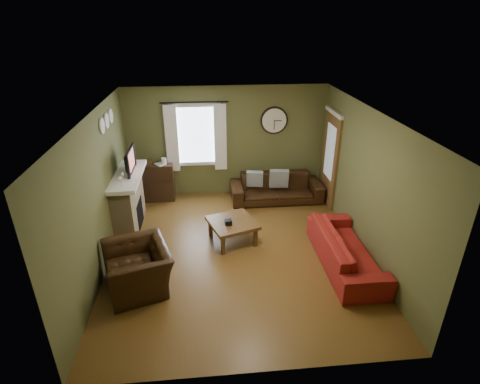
{
  "coord_description": "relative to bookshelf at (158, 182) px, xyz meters",
  "views": [
    {
      "loc": [
        -0.5,
        -5.78,
        4.02
      ],
      "look_at": [
        0.1,
        0.4,
        1.05
      ],
      "focal_mm": 28.0,
      "sensor_mm": 36.0,
      "label": 1
    }
  ],
  "objects": [
    {
      "name": "pillow_left",
      "position": [
        2.82,
        -0.28,
        0.1
      ],
      "size": [
        0.45,
        0.18,
        0.44
      ],
      "primitive_type": "cube",
      "rotation": [
        0.0,
        0.0,
        -0.12
      ],
      "color": "#8E99A3",
      "rests_on": "sofa_brown"
    },
    {
      "name": "pillow_right",
      "position": [
        2.26,
        -0.25,
        0.1
      ],
      "size": [
        0.39,
        0.18,
        0.38
      ],
      "primitive_type": "cube",
      "rotation": [
        0.0,
        0.0,
        -0.18
      ],
      "color": "#8E99A3",
      "rests_on": "sofa_brown"
    },
    {
      "name": "bookshelf",
      "position": [
        0.0,
        0.0,
        0.0
      ],
      "size": [
        0.76,
        0.32,
        0.9
      ],
      "primitive_type": null,
      "color": "black",
      "rests_on": "floor"
    },
    {
      "name": "medallion_left",
      "position": [
        -0.63,
        -1.56,
        1.8
      ],
      "size": [
        0.28,
        0.28,
        0.03
      ],
      "primitive_type": "cylinder",
      "color": "white",
      "rests_on": "wall_left"
    },
    {
      "name": "wall_front",
      "position": [
        1.65,
        -4.96,
        0.85
      ],
      "size": [
        4.6,
        0.0,
        2.6
      ],
      "primitive_type": "cube",
      "color": "brown",
      "rests_on": "ground"
    },
    {
      "name": "tv_screen",
      "position": [
        -0.32,
        -1.06,
        0.96
      ],
      "size": [
        0.02,
        0.62,
        0.36
      ],
      "primitive_type": "cube",
      "color": "#994C3F",
      "rests_on": "mantel"
    },
    {
      "name": "firebox",
      "position": [
        -0.26,
        -1.21,
        -0.15
      ],
      "size": [
        0.04,
        0.6,
        0.55
      ],
      "primitive_type": "cube",
      "color": "black",
      "rests_on": "fireplace"
    },
    {
      "name": "armchair",
      "position": [
        -0.0,
        -3.16,
        -0.09
      ],
      "size": [
        1.26,
        1.35,
        0.71
      ],
      "primitive_type": "imported",
      "rotation": [
        0.0,
        0.0,
        -1.25
      ],
      "color": "black",
      "rests_on": "floor"
    },
    {
      "name": "curtain_left",
      "position": [
        0.4,
        0.12,
        1.0
      ],
      "size": [
        0.28,
        0.04,
        1.55
      ],
      "primitive_type": "cube",
      "color": "white",
      "rests_on": "wall_back"
    },
    {
      "name": "wall_left",
      "position": [
        -0.65,
        -2.36,
        0.85
      ],
      "size": [
        0.0,
        5.2,
        2.6
      ],
      "primitive_type": "cube",
      "color": "brown",
      "rests_on": "ground"
    },
    {
      "name": "sofa_brown",
      "position": [
        2.77,
        -0.28,
        -0.14
      ],
      "size": [
        2.12,
        0.83,
        0.62
      ],
      "primitive_type": "imported",
      "color": "black",
      "rests_on": "floor"
    },
    {
      "name": "medallion_right",
      "position": [
        -0.63,
        -0.86,
        1.8
      ],
      "size": [
        0.28,
        0.28,
        0.03
      ],
      "primitive_type": "cylinder",
      "color": "white",
      "rests_on": "wall_left"
    },
    {
      "name": "curtain_rod",
      "position": [
        0.95,
        0.12,
        1.82
      ],
      "size": [
        0.03,
        0.03,
        1.5
      ],
      "primitive_type": "cylinder",
      "color": "black",
      "rests_on": "wall_back"
    },
    {
      "name": "tissue_box",
      "position": [
        1.51,
        -2.08,
        -0.05
      ],
      "size": [
        0.14,
        0.14,
        0.09
      ],
      "primitive_type": "cube",
      "rotation": [
        0.0,
        0.0,
        0.12
      ],
      "color": "black",
      "rests_on": "coffee_table"
    },
    {
      "name": "wine_glass_a",
      "position": [
        -0.4,
        -1.82,
        0.83
      ],
      "size": [
        0.07,
        0.07,
        0.2
      ],
      "primitive_type": null,
      "color": "white",
      "rests_on": "mantel"
    },
    {
      "name": "wine_glass_b",
      "position": [
        -0.4,
        -1.61,
        0.83
      ],
      "size": [
        0.07,
        0.07,
        0.2
      ],
      "primitive_type": null,
      "color": "white",
      "rests_on": "mantel"
    },
    {
      "name": "window_pane",
      "position": [
        0.95,
        0.22,
        1.05
      ],
      "size": [
        1.0,
        0.02,
        1.3
      ],
      "primitive_type": null,
      "color": "silver",
      "rests_on": "wall_back"
    },
    {
      "name": "book",
      "position": [
        0.03,
        -0.09,
        0.51
      ],
      "size": [
        0.29,
        0.31,
        0.02
      ],
      "primitive_type": "imported",
      "rotation": [
        0.0,
        0.0,
        0.63
      ],
      "color": "brown",
      "rests_on": "bookshelf"
    },
    {
      "name": "medallion_mid",
      "position": [
        -0.63,
        -1.21,
        1.8
      ],
      "size": [
        0.28,
        0.28,
        0.03
      ],
      "primitive_type": "cylinder",
      "color": "white",
      "rests_on": "wall_left"
    },
    {
      "name": "mantel",
      "position": [
        -0.42,
        -1.21,
        0.69
      ],
      "size": [
        0.58,
        1.6,
        0.08
      ],
      "primitive_type": "cube",
      "color": "white",
      "rests_on": "fireplace"
    },
    {
      "name": "wall_clock",
      "position": [
        2.75,
        0.19,
        1.35
      ],
      "size": [
        0.64,
        0.06,
        0.64
      ],
      "primitive_type": null,
      "color": "white",
      "rests_on": "wall_back"
    },
    {
      "name": "sofa_red",
      "position": [
        3.51,
        -2.9,
        -0.14
      ],
      "size": [
        0.83,
        2.11,
        0.62
      ],
      "primitive_type": "imported",
      "rotation": [
        0.0,
        0.0,
        1.57
      ],
      "color": "maroon",
      "rests_on": "floor"
    },
    {
      "name": "tv",
      "position": [
        -0.4,
        -1.06,
        0.91
      ],
      "size": [
        0.08,
        0.6,
        0.35
      ],
      "primitive_type": "imported",
      "rotation": [
        0.0,
        0.0,
        1.57
      ],
      "color": "black",
      "rests_on": "mantel"
    },
    {
      "name": "floor",
      "position": [
        1.65,
        -2.36,
        -0.45
      ],
      "size": [
        4.6,
        5.2,
        0.0
      ],
      "primitive_type": "cube",
      "color": "brown",
      "rests_on": "ground"
    },
    {
      "name": "door",
      "position": [
        3.92,
        -0.51,
        0.6
      ],
      "size": [
        0.05,
        0.9,
        2.1
      ],
      "primitive_type": "cube",
      "color": "brown",
      "rests_on": "floor"
    },
    {
      "name": "coffee_table",
      "position": [
        1.6,
        -1.97,
        -0.23
      ],
      "size": [
        1.05,
        1.05,
        0.44
      ],
      "primitive_type": null,
      "rotation": [
        0.0,
        0.0,
        0.33
      ],
      "color": "brown",
      "rests_on": "floor"
    },
    {
      "name": "fireplace",
      "position": [
        -0.45,
        -1.21,
        0.1
      ],
      "size": [
        0.4,
        1.4,
        1.1
      ],
      "primitive_type": "cube",
      "color": "tan",
      "rests_on": "floor"
    },
    {
      "name": "wall_back",
      "position": [
        1.65,
        0.24,
        0.85
      ],
      "size": [
        4.6,
        0.0,
        2.6
      ],
      "primitive_type": "cube",
      "color": "brown",
      "rests_on": "ground"
    },
    {
      "name": "wall_right",
      "position": [
        3.95,
        -2.36,
        0.85
      ],
      "size": [
        0.0,
        5.2,
        2.6
      ],
      "primitive_type": "cube",
      "color": "brown",
      "rests_on": "ground"
    },
    {
      "name": "curtain_right",
      "position": [
        1.5,
        0.12,
        1.0
      ],
      "size": [
        0.28,
        0.04,
        1.55
      ],
      "primitive_type": "cube",
      "color": "white",
      "rests_on": "wall_back"
    },
    {
      "name": "ceiling",
      "position": [
        1.65,
        -2.36,
        2.15
      ],
      "size": [
        4.6,
        5.2,
        0.0
      ],
      "primitive_type": "cube",
      "color": "white",
      "rests_on": "ground"
    }
  ]
}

